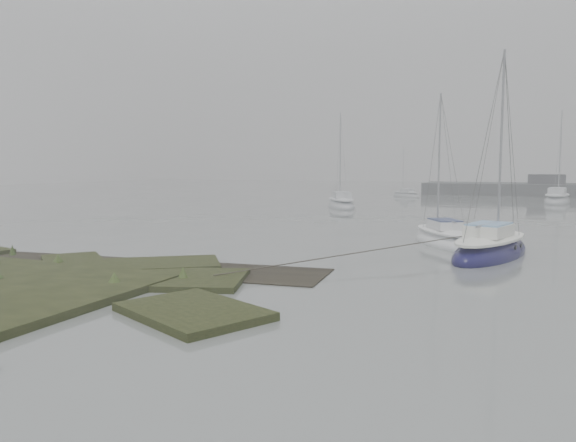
{
  "coord_description": "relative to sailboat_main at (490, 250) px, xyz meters",
  "views": [
    {
      "loc": [
        7.74,
        -11.76,
        3.61
      ],
      "look_at": [
        0.7,
        4.88,
        1.8
      ],
      "focal_mm": 35.0,
      "sensor_mm": 36.0,
      "label": 1
    }
  ],
  "objects": [
    {
      "name": "sailboat_main",
      "position": [
        0.0,
        0.0,
        0.0
      ],
      "size": [
        3.61,
        6.52,
        8.76
      ],
      "rotation": [
        0.0,
        0.0,
        -0.27
      ],
      "color": "#100E3C",
      "rests_on": "ground"
    },
    {
      "name": "sailboat_far_c",
      "position": [
        -11.32,
        40.76,
        -0.08
      ],
      "size": [
        4.21,
        3.86,
        6.09
      ],
      "rotation": [
        0.0,
        0.0,
        0.87
      ],
      "color": "#9FA3A7",
      "rests_on": "ground"
    },
    {
      "name": "sailboat_far_b",
      "position": [
        4.01,
        35.87,
        0.02
      ],
      "size": [
        3.08,
        6.95,
        9.48
      ],
      "rotation": [
        0.0,
        0.0,
        -0.13
      ],
      "color": "#A8AEB2",
      "rests_on": "ground"
    },
    {
      "name": "ground",
      "position": [
        -6.59,
        18.55,
        -0.27
      ],
      "size": [
        160.0,
        160.0,
        0.0
      ],
      "primitive_type": "plane",
      "color": "slate",
      "rests_on": "ground"
    },
    {
      "name": "sailboat_white",
      "position": [
        -2.22,
        2.96,
        -0.04
      ],
      "size": [
        4.09,
        5.45,
        7.44
      ],
      "rotation": [
        0.0,
        0.0,
        0.51
      ],
      "color": "white",
      "rests_on": "ground"
    },
    {
      "name": "sailboat_far_a",
      "position": [
        -13.21,
        22.43,
        -0.0
      ],
      "size": [
        4.57,
        6.38,
        8.66
      ],
      "rotation": [
        0.0,
        0.0,
        0.47
      ],
      "color": "#ACB0B6",
      "rests_on": "ground"
    }
  ]
}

